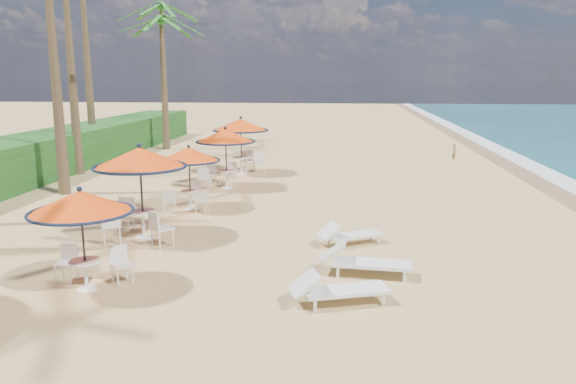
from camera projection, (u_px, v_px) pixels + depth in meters
name	position (u px, v px, depth m)	size (l,w,h in m)	color
ground	(335.00, 294.00, 11.52)	(160.00, 160.00, 0.00)	tan
wetsand_band	(573.00, 199.00, 20.40)	(1.40, 140.00, 0.02)	olive
scrub_hedge	(18.00, 161.00, 23.42)	(3.00, 40.00, 1.80)	#194716
station_0	(82.00, 211.00, 11.46)	(2.13, 2.13, 2.22)	black
station_1	(139.00, 169.00, 15.08)	(2.53, 2.53, 2.64)	black
station_2	(189.00, 162.00, 18.53)	(2.08, 2.08, 2.17)	black
station_3	(224.00, 143.00, 22.05)	(2.35, 2.42, 2.46)	black
station_4	(243.00, 132.00, 25.35)	(2.51, 2.51, 2.62)	black
lounger_near	(336.00, 289.00, 10.94)	(2.05, 1.20, 0.70)	white
lounger_mid	(362.00, 261.00, 12.54)	(2.11, 0.82, 0.74)	white
lounger_far	(348.00, 234.00, 14.81)	(1.83, 1.33, 0.64)	white
palm_6	(161.00, 29.00, 32.84)	(5.00, 5.00, 7.82)	brown
palm_7	(161.00, 15.00, 36.48)	(5.00, 5.00, 9.02)	brown
person	(454.00, 152.00, 29.60)	(0.34, 0.22, 0.93)	brown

